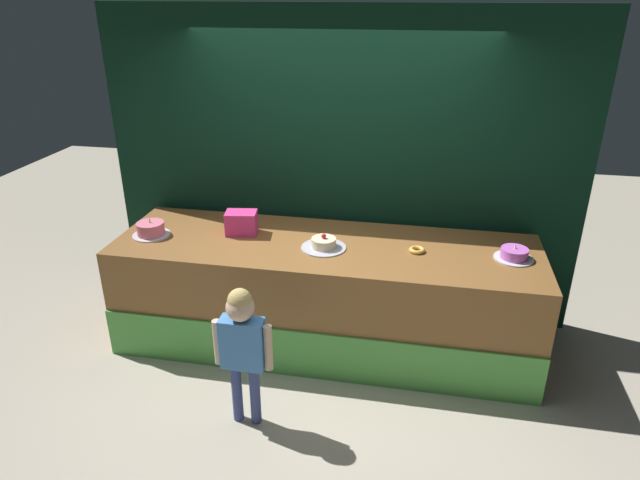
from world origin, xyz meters
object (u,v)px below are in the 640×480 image
Objects in this scene: child_figure at (242,339)px; donut at (417,250)px; cake_left at (151,229)px; pink_box at (241,223)px; cake_right at (514,254)px; cake_center at (324,244)px.

donut is at bearing 44.70° from child_figure.
pink_box is at bearing 14.22° from cake_left.
child_figure is at bearing -41.63° from cake_left.
cake_left is at bearing -165.78° from pink_box.
cake_center is at bearing -176.66° from cake_right.
pink_box is 0.75m from cake_center.
pink_box is 2.18m from cake_right.
donut is 0.40× the size of cake_left.
child_figure is 1.49m from cake_left.
donut is 0.73m from cake_right.
child_figure is 1.10m from cake_center.
donut is (1.08, 1.07, 0.25)m from child_figure.
cake_right is at bearing 2.23° from cake_left.
cake_left is at bearing 138.37° from child_figure.
pink_box is (-0.37, 1.16, 0.33)m from child_figure.
donut is 2.18m from cake_left.
cake_right is (1.45, 0.08, 0.00)m from cake_center.
child_figure reaches higher than cake_right.
donut is (1.45, -0.09, -0.08)m from pink_box.
child_figure is 4.16× the size of pink_box.
cake_right is at bearing 31.00° from child_figure.
pink_box is at bearing 167.91° from cake_center.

